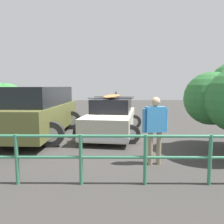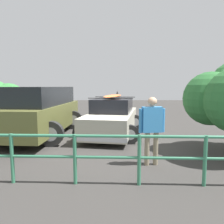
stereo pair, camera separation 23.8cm
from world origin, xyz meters
name	(u,v)px [view 1 (the left image)]	position (x,y,z in m)	size (l,w,h in m)	color
ground_plane	(103,137)	(0.00, 0.00, -0.01)	(44.00, 44.00, 0.02)	#383533
sedan_car	(112,118)	(-0.33, -0.41, 0.66)	(2.66, 4.32, 1.67)	#B7B29E
suv_car	(39,111)	(2.40, -0.19, 0.95)	(2.86, 4.99, 1.84)	brown
person_bystander	(155,124)	(-1.25, 2.95, 0.97)	(0.62, 0.25, 1.61)	gray
railing_fence	(113,152)	(-0.22, 4.00, 0.63)	(8.56, 0.40, 0.97)	#387F5B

